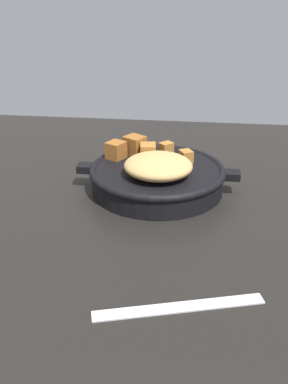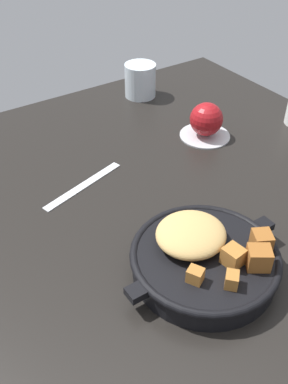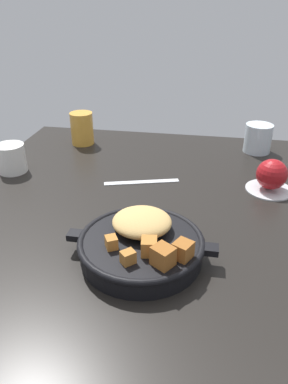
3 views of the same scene
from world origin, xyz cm
name	(u,v)px [view 2 (image 2 of 3)]	position (x,y,z in cm)	size (l,w,h in cm)	color
ground_plane	(171,219)	(0.00, 0.00, -1.20)	(100.33, 103.83, 2.40)	black
cast_iron_skillet	(204,257)	(-3.75, -12.82, 2.79)	(26.16, 21.88, 7.08)	black
saucer_plate	(205,135)	(21.34, 16.70, 0.30)	(10.92, 10.92, 0.60)	#B7BABF
red_apple	(206,119)	(21.34, 16.70, 4.14)	(7.08, 7.08, 7.08)	maroon
butter_knife	(84,185)	(-8.92, 15.42, 0.18)	(18.34, 1.60, 0.36)	silver
water_glass_short	(140,80)	(20.53, 40.98, 4.07)	(7.71, 7.71, 8.14)	silver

